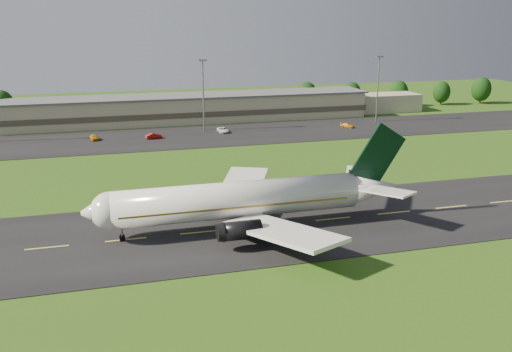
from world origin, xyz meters
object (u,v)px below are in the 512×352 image
object	(u,v)px
light_mast_east	(378,81)
service_vehicle_a	(94,137)
airliner	(243,200)
service_vehicle_b	(154,136)
terminal	(198,108)
service_vehicle_c	(223,130)
light_mast_centre	(203,86)
service_vehicle_d	(347,125)

from	to	relation	value
light_mast_east	service_vehicle_a	world-z (taller)	light_mast_east
airliner	service_vehicle_b	world-z (taller)	airliner
terminal	service_vehicle_b	bearing A→B (deg)	-124.54
airliner	service_vehicle_c	world-z (taller)	airliner
light_mast_centre	airliner	bearing A→B (deg)	-96.52
service_vehicle_a	service_vehicle_d	xyz separation A→B (m)	(72.59, -1.98, -0.11)
airliner	light_mast_east	size ratio (longest dim) A/B	2.52
light_mast_east	light_mast_centre	bearing A→B (deg)	180.00
service_vehicle_b	light_mast_centre	bearing A→B (deg)	-75.21
airliner	service_vehicle_b	distance (m)	72.30
light_mast_east	service_vehicle_a	size ratio (longest dim) A/B	4.78
service_vehicle_a	service_vehicle_b	bearing A→B (deg)	-18.48
airliner	service_vehicle_d	size ratio (longest dim) A/B	12.02
light_mast_east	service_vehicle_d	bearing A→B (deg)	-150.61
airliner	light_mast_centre	size ratio (longest dim) A/B	2.52
terminal	service_vehicle_a	size ratio (longest dim) A/B	34.07
light_mast_east	service_vehicle_c	xyz separation A→B (m)	(-50.50, -4.70, -11.92)
light_mast_centre	service_vehicle_b	xyz separation A→B (m)	(-15.29, -8.06, -11.92)
service_vehicle_a	light_mast_east	bearing A→B (deg)	-5.43
service_vehicle_b	airliner	bearing A→B (deg)	171.88
terminal	light_mast_east	bearing A→B (deg)	-16.80
light_mast_centre	service_vehicle_d	distance (m)	44.08
light_mast_centre	service_vehicle_c	size ratio (longest dim) A/B	3.93
light_mast_east	service_vehicle_a	xyz separation A→B (m)	(-85.84, -5.49, -11.91)
service_vehicle_a	service_vehicle_c	xyz separation A→B (m)	(35.34, 0.79, -0.00)
airliner	service_vehicle_b	size ratio (longest dim) A/B	11.73
service_vehicle_a	service_vehicle_c	world-z (taller)	service_vehicle_a
service_vehicle_c	service_vehicle_a	bearing A→B (deg)	178.19
light_mast_centre	service_vehicle_a	size ratio (longest dim) A/B	4.78
light_mast_centre	service_vehicle_d	xyz separation A→B (m)	(41.75, -7.46, -12.02)
airliner	terminal	bearing A→B (deg)	83.56
airliner	service_vehicle_b	xyz separation A→B (m)	(-6.14, 71.94, -3.84)
airliner	terminal	size ratio (longest dim) A/B	0.35
terminal	service_vehicle_c	world-z (taller)	terminal
airliner	service_vehicle_a	size ratio (longest dim) A/B	12.04
airliner	service_vehicle_d	world-z (taller)	airliner
light_mast_east	service_vehicle_b	size ratio (longest dim) A/B	4.66
light_mast_east	service_vehicle_a	distance (m)	86.83
terminal	service_vehicle_b	size ratio (longest dim) A/B	33.21
light_mast_centre	terminal	bearing A→B (deg)	85.05
terminal	service_vehicle_a	world-z (taller)	terminal
airliner	service_vehicle_c	distance (m)	76.62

